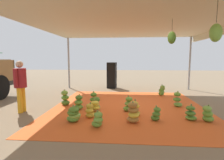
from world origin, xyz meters
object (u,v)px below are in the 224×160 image
at_px(banana_bunch_14, 93,100).
at_px(banana_bunch_11, 135,108).
at_px(banana_bunch_1, 90,111).
at_px(banana_bunch_0, 133,113).
at_px(banana_bunch_3, 177,100).
at_px(banana_bunch_5, 65,98).
at_px(speaker_stack, 112,75).
at_px(banana_bunch_12, 96,104).
at_px(worker_0, 20,83).
at_px(banana_bunch_9, 95,108).
at_px(banana_bunch_10, 74,115).
at_px(banana_bunch_15, 128,104).
at_px(banana_bunch_2, 208,114).
at_px(banana_bunch_13, 156,114).
at_px(banana_bunch_6, 79,103).
at_px(banana_bunch_4, 162,91).
at_px(banana_bunch_7, 191,114).
at_px(banana_bunch_8, 98,120).

bearing_deg(banana_bunch_14, banana_bunch_11, -120.96).
height_order(banana_bunch_1, banana_bunch_11, banana_bunch_11).
relative_size(banana_bunch_0, banana_bunch_3, 1.04).
distance_m(banana_bunch_5, speaker_stack, 4.18).
height_order(banana_bunch_12, worker_0, worker_0).
relative_size(banana_bunch_1, banana_bunch_9, 0.94).
xyz_separation_m(banana_bunch_10, banana_bunch_15, (1.11, -1.43, 0.01)).
height_order(banana_bunch_1, banana_bunch_2, banana_bunch_2).
height_order(banana_bunch_1, banana_bunch_13, banana_bunch_1).
bearing_deg(banana_bunch_14, banana_bunch_5, 84.97).
xyz_separation_m(banana_bunch_1, banana_bunch_6, (0.77, 0.53, 0.03)).
bearing_deg(banana_bunch_12, banana_bunch_3, -77.08).
bearing_deg(banana_bunch_10, banana_bunch_6, 8.66).
distance_m(banana_bunch_4, speaker_stack, 3.13).
height_order(banana_bunch_4, banana_bunch_7, banana_bunch_4).
distance_m(banana_bunch_12, banana_bunch_13, 1.96).
bearing_deg(banana_bunch_4, banana_bunch_5, 117.80).
height_order(banana_bunch_0, speaker_stack, speaker_stack).
bearing_deg(banana_bunch_8, banana_bunch_10, 65.46).
relative_size(banana_bunch_1, banana_bunch_5, 0.77).
height_order(banana_bunch_6, banana_bunch_10, banana_bunch_6).
height_order(banana_bunch_1, banana_bunch_3, banana_bunch_3).
height_order(banana_bunch_0, banana_bunch_10, banana_bunch_0).
height_order(banana_bunch_3, banana_bunch_10, banana_bunch_3).
xyz_separation_m(banana_bunch_4, banana_bunch_12, (-2.52, 2.57, -0.01)).
bearing_deg(worker_0, banana_bunch_11, -90.59).
relative_size(banana_bunch_2, banana_bunch_13, 1.11).
xyz_separation_m(banana_bunch_6, speaker_stack, (4.42, -0.74, 0.50)).
distance_m(banana_bunch_0, banana_bunch_15, 1.02).
relative_size(banana_bunch_0, banana_bunch_5, 1.02).
height_order(banana_bunch_0, banana_bunch_9, banana_bunch_0).
xyz_separation_m(banana_bunch_2, banana_bunch_9, (0.42, 3.06, -0.01)).
bearing_deg(banana_bunch_15, banana_bunch_12, 89.19).
xyz_separation_m(banana_bunch_5, banana_bunch_15, (-0.54, -2.23, -0.03)).
relative_size(banana_bunch_8, banana_bunch_15, 0.85).
distance_m(banana_bunch_6, banana_bunch_9, 0.76).
xyz_separation_m(banana_bunch_1, speaker_stack, (5.19, -0.21, 0.53)).
height_order(banana_bunch_5, banana_bunch_9, banana_bunch_5).
relative_size(banana_bunch_6, banana_bunch_15, 1.02).
distance_m(banana_bunch_1, banana_bunch_9, 0.35).
bearing_deg(banana_bunch_4, banana_bunch_6, 128.32).
relative_size(banana_bunch_6, banana_bunch_13, 1.22).
height_order(banana_bunch_3, banana_bunch_4, banana_bunch_3).
distance_m(banana_bunch_7, banana_bunch_10, 3.13).
bearing_deg(worker_0, banana_bunch_8, -112.73).
bearing_deg(banana_bunch_13, banana_bunch_8, 111.48).
bearing_deg(banana_bunch_15, banana_bunch_7, -113.23).
relative_size(banana_bunch_5, banana_bunch_11, 1.20).
distance_m(banana_bunch_13, speaker_stack, 5.56).
height_order(banana_bunch_7, banana_bunch_15, banana_bunch_15).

